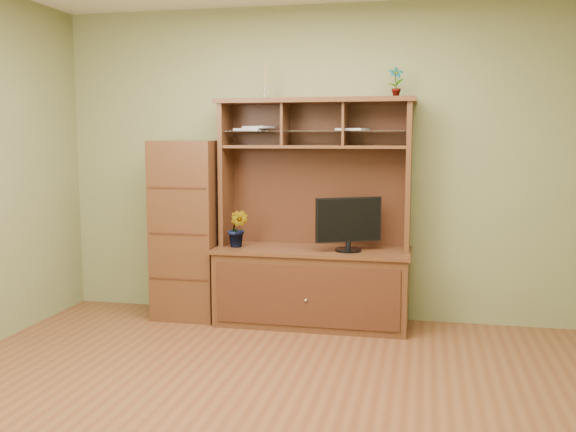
% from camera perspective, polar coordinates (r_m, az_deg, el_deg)
% --- Properties ---
extents(room, '(4.54, 4.04, 2.74)m').
position_cam_1_polar(room, '(3.66, -3.29, 3.41)').
color(room, brown).
rests_on(room, ground).
extents(media_hutch, '(1.66, 0.61, 1.90)m').
position_cam_1_polar(media_hutch, '(5.44, 2.21, -4.20)').
color(media_hutch, '#3F2412').
rests_on(media_hutch, room).
extents(monitor, '(0.51, 0.30, 0.44)m').
position_cam_1_polar(monitor, '(5.25, 5.40, -0.62)').
color(monitor, black).
rests_on(monitor, media_hutch).
extents(orchid_plant, '(0.19, 0.16, 0.32)m').
position_cam_1_polar(orchid_plant, '(5.45, -4.49, -1.12)').
color(orchid_plant, '#34581E').
rests_on(orchid_plant, media_hutch).
extents(top_plant, '(0.15, 0.11, 0.25)m').
position_cam_1_polar(top_plant, '(5.35, 9.55, 11.69)').
color(top_plant, '#3D6423').
rests_on(top_plant, media_hutch).
extents(reed_diffuser, '(0.06, 0.06, 0.31)m').
position_cam_1_polar(reed_diffuser, '(5.51, -1.98, 11.62)').
color(reed_diffuser, silver).
rests_on(reed_diffuser, media_hutch).
extents(magazines, '(1.15, 0.24, 0.04)m').
position_cam_1_polar(magazines, '(5.46, -0.22, 7.76)').
color(magazines, '#A8A8AC').
rests_on(magazines, media_hutch).
extents(side_cabinet, '(0.55, 0.50, 1.55)m').
position_cam_1_polar(side_cabinet, '(5.69, -8.84, -1.19)').
color(side_cabinet, '#3F2412').
rests_on(side_cabinet, room).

